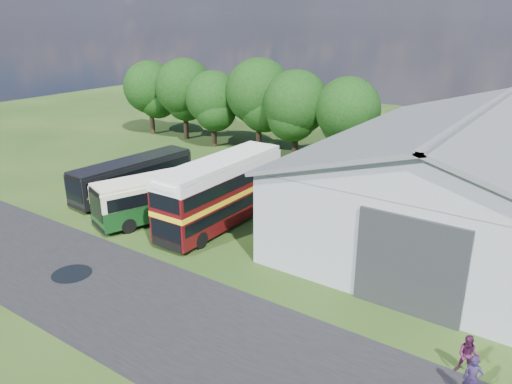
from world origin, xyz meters
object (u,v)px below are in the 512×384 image
Objects in this scene: visitor_a at (472,379)px; visitor_b at (468,356)px; bus_dark_single at (133,176)px; bus_maroon_double at (221,193)px; storage_shed at (474,170)px; bus_green_single at (174,193)px.

visitor_b is at bearing 99.22° from visitor_a.
bus_dark_single is at bearing 153.69° from visitor_a.
visitor_a is (18.03, -7.62, -1.39)m from bus_maroon_double.
storage_shed is 20.27m from bus_green_single.
bus_dark_single is at bearing 160.96° from visitor_b.
visitor_b is (21.45, -5.73, -0.80)m from bus_green_single.
bus_green_single is 5.81m from bus_dark_single.
bus_green_single is at bearing 152.51° from visitor_a.
storage_shed is 17.11m from visitor_a.
visitor_a is 1.46m from visitor_b.
bus_dark_single is (-9.56, 0.71, -0.78)m from bus_maroon_double.
bus_dark_single is (-23.56, -7.98, -2.63)m from storage_shed.
bus_green_single reaches higher than visitor_a.
bus_dark_single is at bearing -172.61° from bus_green_single.
visitor_b is at bearing 4.53° from bus_green_single.
bus_green_single is 23.06m from visitor_a.
visitor_a is at bearing -12.38° from bus_dark_single.
storage_shed is 2.14× the size of bus_green_single.
bus_green_single is (-17.89, -9.20, -2.50)m from storage_shed.
bus_maroon_double is 1.02× the size of bus_dark_single.
bus_green_single is 6.23× the size of visitor_a.
bus_green_single reaches higher than bus_dark_single.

